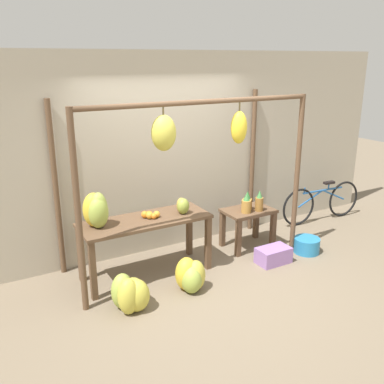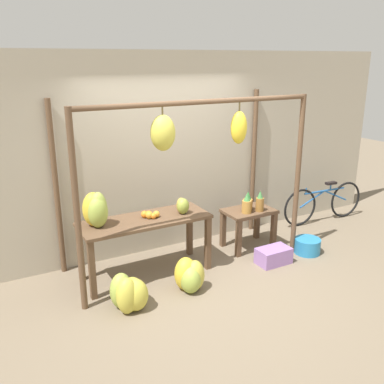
{
  "view_description": "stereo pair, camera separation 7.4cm",
  "coord_description": "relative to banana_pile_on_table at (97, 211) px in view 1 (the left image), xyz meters",
  "views": [
    {
      "loc": [
        -2.56,
        -3.94,
        2.7
      ],
      "look_at": [
        0.08,
        0.7,
        1.02
      ],
      "focal_mm": 40.0,
      "sensor_mm": 36.0,
      "label": 1
    },
    {
      "loc": [
        -2.49,
        -3.97,
        2.7
      ],
      "look_at": [
        0.08,
        0.7,
        1.02
      ],
      "focal_mm": 40.0,
      "sensor_mm": 36.0,
      "label": 2
    }
  ],
  "objects": [
    {
      "name": "stall_awning",
      "position": [
        1.12,
        -0.22,
        0.62
      ],
      "size": [
        3.11,
        1.17,
        2.25
      ],
      "color": "brown",
      "rests_on": "ground_plane"
    },
    {
      "name": "display_table_main",
      "position": [
        0.59,
        -0.04,
        -0.33
      ],
      "size": [
        1.65,
        0.61,
        0.77
      ],
      "color": "brown",
      "rests_on": "ground_plane"
    },
    {
      "name": "pineapple_cluster",
      "position": [
        2.23,
        -0.05,
        -0.27
      ],
      "size": [
        0.34,
        0.25,
        0.31
      ],
      "color": "olive",
      "rests_on": "display_table_side"
    },
    {
      "name": "parked_bicycle",
      "position": [
        3.99,
        0.24,
        -0.64
      ],
      "size": [
        1.63,
        0.14,
        0.69
      ],
      "color": "black",
      "rests_on": "ground_plane"
    },
    {
      "name": "ground_plane",
      "position": [
        1.19,
        -0.74,
        -0.97
      ],
      "size": [
        20.0,
        20.0,
        0.0
      ],
      "primitive_type": "plane",
      "color": "#756651"
    },
    {
      "name": "papaya_pile",
      "position": [
        1.1,
        -0.09,
        -0.1
      ],
      "size": [
        0.21,
        0.23,
        0.21
      ],
      "color": "#93A33D",
      "rests_on": "display_table_main"
    },
    {
      "name": "banana_pile_ground_left",
      "position": [
        0.12,
        -0.69,
        -0.79
      ],
      "size": [
        0.5,
        0.48,
        0.43
      ],
      "color": "gold",
      "rests_on": "ground_plane"
    },
    {
      "name": "orange_pile",
      "position": [
        0.66,
        -0.04,
        -0.16
      ],
      "size": [
        0.23,
        0.17,
        0.09
      ],
      "color": "orange",
      "rests_on": "display_table_main"
    },
    {
      "name": "shop_wall_back",
      "position": [
        1.19,
        0.65,
        0.43
      ],
      "size": [
        8.0,
        0.08,
        2.8
      ],
      "color": "#B2A893",
      "rests_on": "ground_plane"
    },
    {
      "name": "display_table_side",
      "position": [
        2.25,
        0.01,
        -0.53
      ],
      "size": [
        0.73,
        0.5,
        0.58
      ],
      "color": "brown",
      "rests_on": "ground_plane"
    },
    {
      "name": "banana_pile_on_table",
      "position": [
        0.0,
        0.0,
        0.0
      ],
      "size": [
        0.33,
        0.34,
        0.43
      ],
      "color": "#9EB247",
      "rests_on": "display_table_main"
    },
    {
      "name": "fruit_crate_white",
      "position": [
        2.24,
        -0.6,
        -0.86
      ],
      "size": [
        0.46,
        0.28,
        0.22
      ],
      "color": "#9970B7",
      "rests_on": "ground_plane"
    },
    {
      "name": "banana_pile_ground_right",
      "position": [
        0.89,
        -0.67,
        -0.78
      ],
      "size": [
        0.46,
        0.44,
        0.42
      ],
      "color": "gold",
      "rests_on": "ground_plane"
    },
    {
      "name": "blue_bucket",
      "position": [
        2.87,
        -0.58,
        -0.87
      ],
      "size": [
        0.37,
        0.37,
        0.22
      ],
      "color": "teal",
      "rests_on": "ground_plane"
    }
  ]
}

